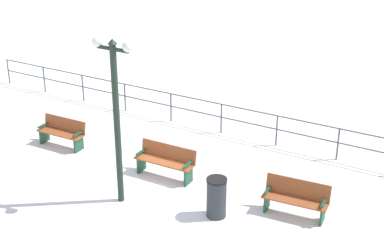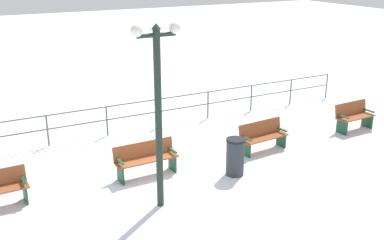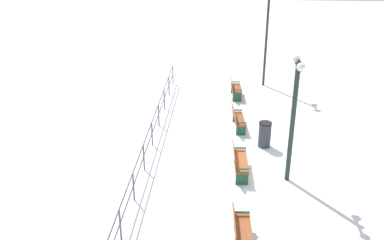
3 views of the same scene
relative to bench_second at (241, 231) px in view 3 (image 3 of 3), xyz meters
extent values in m
plane|color=white|center=(0.09, 3.69, -0.45)|extent=(80.00, 80.00, 0.00)
cube|color=brown|center=(0.07, 0.00, -0.01)|extent=(0.49, 1.52, 0.04)
cube|color=brown|center=(-0.15, 0.00, 0.20)|extent=(0.14, 1.51, 0.38)
cube|color=#19472D|center=(0.05, 0.66, -0.23)|extent=(0.40, 0.06, 0.44)
cube|color=#19472D|center=(0.07, 0.66, 0.11)|extent=(0.40, 0.08, 0.04)
cube|color=brown|center=(0.14, 3.69, 0.02)|extent=(0.48, 1.68, 0.04)
cube|color=brown|center=(-0.09, 3.69, 0.23)|extent=(0.14, 1.67, 0.39)
cube|color=#19472D|center=(0.15, 2.96, -0.21)|extent=(0.40, 0.06, 0.47)
cube|color=#19472D|center=(0.12, 4.42, -0.21)|extent=(0.40, 0.06, 0.47)
cube|color=#19472D|center=(0.17, 2.96, 0.14)|extent=(0.41, 0.08, 0.04)
cube|color=#19472D|center=(0.14, 4.42, 0.14)|extent=(0.41, 0.08, 0.04)
cube|color=brown|center=(0.20, 7.38, -0.03)|extent=(0.55, 1.59, 0.04)
cube|color=brown|center=(-0.02, 7.36, 0.21)|extent=(0.24, 1.56, 0.43)
cube|color=#19472D|center=(0.25, 6.70, -0.24)|extent=(0.38, 0.08, 0.42)
cube|color=#19472D|center=(0.14, 8.05, -0.24)|extent=(0.38, 0.08, 0.42)
cube|color=#19472D|center=(0.27, 6.70, 0.09)|extent=(0.38, 0.10, 0.04)
cube|color=#19472D|center=(0.16, 8.05, 0.09)|extent=(0.38, 0.10, 0.04)
cube|color=brown|center=(0.17, 11.07, 0.02)|extent=(0.55, 1.43, 0.04)
cube|color=brown|center=(-0.07, 11.05, 0.26)|extent=(0.18, 1.41, 0.43)
cube|color=#19472D|center=(0.20, 10.46, -0.21)|extent=(0.43, 0.07, 0.47)
cube|color=#19472D|center=(0.15, 11.67, -0.21)|extent=(0.43, 0.07, 0.47)
cube|color=#19472D|center=(0.22, 10.46, 0.14)|extent=(0.43, 0.09, 0.04)
cube|color=#19472D|center=(0.17, 11.67, 0.14)|extent=(0.43, 0.09, 0.04)
cylinder|color=#1E2D23|center=(1.67, 3.38, 1.57)|extent=(0.16, 0.16, 4.03)
cylinder|color=#1E2D23|center=(1.67, 3.38, 3.46)|extent=(0.09, 0.85, 0.09)
sphere|color=white|center=(1.67, 2.96, 3.58)|extent=(0.26, 0.26, 0.26)
sphere|color=white|center=(1.67, 3.81, 3.58)|extent=(0.26, 0.26, 0.26)
cone|color=#1E2D23|center=(1.67, 3.38, 3.64)|extent=(0.22, 0.22, 0.12)
cylinder|color=#1E2D23|center=(1.67, 12.98, 2.11)|extent=(0.13, 0.13, 5.12)
cylinder|color=#4C5156|center=(-3.19, -0.02, 0.03)|extent=(0.05, 0.05, 0.96)
cylinder|color=#4C5156|center=(-3.19, 1.84, 0.03)|extent=(0.05, 0.05, 0.96)
cylinder|color=#4C5156|center=(-3.19, 3.69, 0.03)|extent=(0.05, 0.05, 0.96)
cylinder|color=#4C5156|center=(-3.19, 5.54, 0.03)|extent=(0.05, 0.05, 0.96)
cylinder|color=#4C5156|center=(-3.19, 7.40, 0.03)|extent=(0.05, 0.05, 0.96)
cylinder|color=#4C5156|center=(-3.19, 9.25, 0.03)|extent=(0.05, 0.05, 0.96)
cylinder|color=#4C5156|center=(-3.19, 11.10, 0.03)|extent=(0.05, 0.05, 0.96)
cylinder|color=#4C5156|center=(-3.19, 12.95, 0.03)|extent=(0.05, 0.05, 0.96)
cylinder|color=#4C5156|center=(-3.19, 3.69, 0.51)|extent=(0.04, 18.53, 0.04)
cylinder|color=#4C5156|center=(-3.19, 3.69, 0.08)|extent=(0.04, 18.53, 0.04)
cylinder|color=#2D3338|center=(1.11, 5.77, 0.02)|extent=(0.47, 0.47, 0.94)
cylinder|color=black|center=(1.11, 5.77, 0.52)|extent=(0.49, 0.49, 0.06)
camera|label=1|loc=(11.41, 11.02, 7.03)|focal=53.18mm
camera|label=2|loc=(10.33, -0.35, 4.93)|focal=43.16mm
camera|label=3|loc=(-0.65, -9.25, 7.22)|focal=40.53mm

